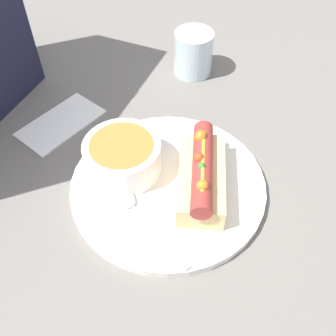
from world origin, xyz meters
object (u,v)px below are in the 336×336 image
drinking_glass (193,53)px  soup_bowl (124,154)px  hot_dog (201,175)px  spoon (134,208)px

drinking_glass → soup_bowl: bearing=179.3°
hot_dog → drinking_glass: bearing=4.3°
soup_bowl → spoon: (-0.07, -0.05, -0.02)m
spoon → drinking_glass: 0.36m
soup_bowl → drinking_glass: 0.29m
hot_dog → drinking_glass: 0.31m
hot_dog → drinking_glass: (0.29, 0.12, 0.00)m
hot_dog → spoon: (-0.08, 0.07, -0.02)m
soup_bowl → hot_dog: bearing=-86.4°
spoon → drinking_glass: size_ratio=1.77×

